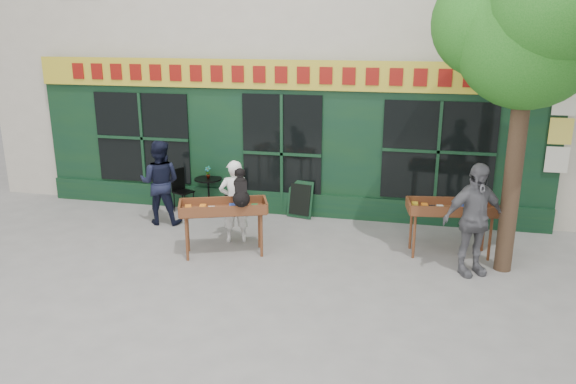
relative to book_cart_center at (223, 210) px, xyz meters
name	(u,v)px	position (x,y,z in m)	size (l,w,h in m)	color
ground	(253,254)	(0.50, 0.09, -0.82)	(80.00, 80.00, 0.00)	slate
street_tree	(534,15)	(4.84, 0.45, 3.29)	(3.05, 2.90, 5.60)	#382619
book_cart_center	(223,210)	(0.00, 0.00, 0.00)	(1.62, 1.11, 0.99)	brown
dog	(241,187)	(0.35, -0.05, 0.47)	(0.34, 0.60, 0.60)	black
woman	(235,201)	(0.00, 0.65, -0.03)	(0.58, 0.38, 1.58)	white
book_cart_right	(451,211)	(3.93, 0.86, 0.00)	(1.57, 0.83, 0.99)	brown
man_right	(474,219)	(4.23, 0.11, 0.12)	(1.10, 0.46, 1.88)	slate
bistro_table	(209,188)	(-1.11, 2.21, -0.28)	(0.60, 0.60, 0.76)	black
bistro_chair_left	(181,186)	(-1.74, 2.15, -0.26)	(0.49, 0.49, 0.95)	black
bistro_chair_right	(237,188)	(-0.48, 2.28, -0.26)	(0.46, 0.45, 0.95)	black
potted_plant	(208,172)	(-1.11, 2.21, 0.08)	(0.14, 0.10, 0.27)	gray
man_left	(160,182)	(-1.81, 1.31, 0.05)	(0.85, 0.66, 1.75)	black
chalkboard	(300,199)	(0.92, 2.28, -0.42)	(0.59, 0.30, 0.79)	black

